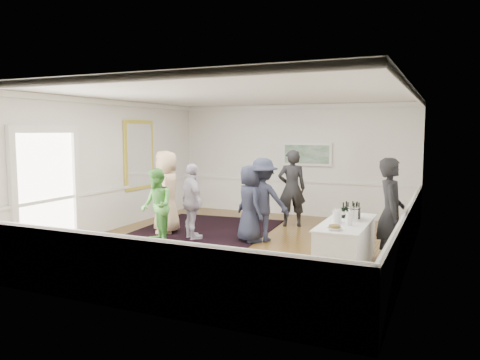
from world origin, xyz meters
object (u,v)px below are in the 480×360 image
at_px(nut_bowl, 335,228).
at_px(guest_lilac, 192,202).
at_px(bartender, 391,213).
at_px(guest_green, 156,206).
at_px(serving_table, 346,244).
at_px(guest_navy, 250,204).
at_px(guest_tan, 166,192).
at_px(ice_bucket, 354,214).
at_px(guest_dark_a, 263,200).
at_px(guest_dark_b, 292,188).

bearing_deg(nut_bowl, guest_lilac, 156.40).
bearing_deg(bartender, guest_green, 82.31).
xyz_separation_m(serving_table, guest_navy, (-2.34, 1.10, 0.43)).
xyz_separation_m(serving_table, bartender, (0.71, 0.36, 0.57)).
height_order(guest_tan, guest_navy, guest_tan).
bearing_deg(serving_table, ice_bucket, 62.27).
bearing_deg(guest_navy, ice_bucket, -157.10).
bearing_deg(ice_bucket, serving_table, -117.73).
height_order(bartender, guest_navy, bartender).
height_order(guest_dark_a, guest_dark_b, guest_dark_b).
xyz_separation_m(bartender, guest_navy, (-3.05, 0.75, -0.14)).
height_order(guest_dark_b, guest_navy, guest_dark_b).
xyz_separation_m(serving_table, guest_tan, (-4.50, 1.11, 0.57)).
distance_m(serving_table, guest_green, 4.17).
distance_m(guest_navy, ice_bucket, 2.61).
bearing_deg(bartender, guest_tan, 71.92).
height_order(bartender, ice_bucket, bartender).
distance_m(guest_green, guest_navy, 2.03).
bearing_deg(ice_bucket, bartender, 15.55).
xyz_separation_m(serving_table, guest_dark_b, (-2.02, 3.10, 0.56)).
bearing_deg(nut_bowl, guest_dark_b, 117.07).
bearing_deg(guest_green, bartender, 44.00).
xyz_separation_m(guest_tan, guest_navy, (2.16, -0.01, -0.14)).
xyz_separation_m(bartender, guest_green, (-4.86, -0.18, -0.17)).
height_order(serving_table, nut_bowl, nut_bowl).
distance_m(guest_dark_a, ice_bucket, 2.47).
bearing_deg(ice_bucket, guest_lilac, 170.73).
xyz_separation_m(guest_dark_a, ice_bucket, (2.21, -1.11, 0.02)).
xyz_separation_m(guest_dark_b, nut_bowl, (1.98, -3.87, -0.12)).
xyz_separation_m(guest_lilac, guest_dark_a, (1.50, 0.51, 0.07)).
relative_size(guest_lilac, ice_bucket, 6.60).
bearing_deg(ice_bucket, guest_dark_b, 125.93).
bearing_deg(guest_lilac, bartender, -147.57).
distance_m(guest_lilac, guest_dark_a, 1.58).
relative_size(guest_lilac, guest_navy, 1.01).
bearing_deg(guest_dark_a, guest_dark_b, -94.21).
bearing_deg(nut_bowl, serving_table, 87.25).
xyz_separation_m(guest_tan, nut_bowl, (4.47, -1.88, -0.12)).
relative_size(guest_green, guest_dark_a, 0.88).
relative_size(guest_dark_b, nut_bowl, 8.12).
bearing_deg(guest_lilac, guest_dark_b, -86.40).
height_order(guest_lilac, guest_navy, guest_lilac).
bearing_deg(guest_navy, guest_lilac, 57.31).
distance_m(guest_tan, guest_navy, 2.17).
bearing_deg(guest_lilac, ice_bucket, -151.10).
relative_size(guest_lilac, guest_dark_a, 0.93).
bearing_deg(guest_green, guest_tan, 152.63).
relative_size(serving_table, guest_navy, 1.21).
xyz_separation_m(guest_green, guest_dark_b, (2.13, 2.93, 0.16)).
height_order(guest_dark_a, nut_bowl, guest_dark_a).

